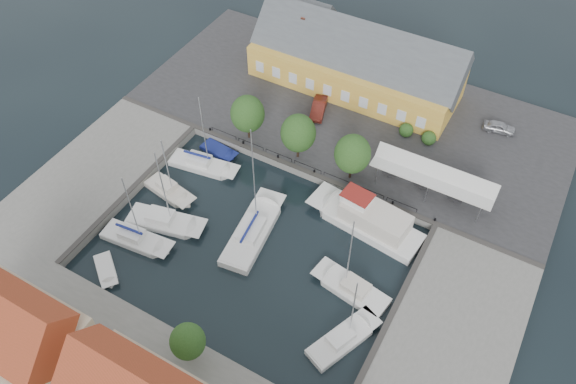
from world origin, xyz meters
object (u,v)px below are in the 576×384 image
object	(u,v)px
warehouse	(352,62)
center_sailboat	(253,232)
tent_canopy	(434,175)
trawler	(369,221)
car_silver	(499,127)
launch_sw	(106,271)
car_red	(319,108)
west_boat_c	(165,222)
west_boat_b	(169,191)
west_boat_a	(203,165)
launch_nw	(219,151)
west_boat_d	(136,240)
east_boat_b	(352,290)
east_boat_c	(342,340)

from	to	relation	value
warehouse	center_sailboat	distance (m)	28.86
tent_canopy	trawler	bearing A→B (deg)	-120.13
car_silver	launch_sw	size ratio (longest dim) A/B	0.87
car_silver	launch_sw	distance (m)	50.28
warehouse	center_sailboat	size ratio (longest dim) A/B	1.88
car_red	west_boat_c	world-z (taller)	west_boat_c
tent_canopy	west_boat_b	distance (m)	30.49
trawler	west_boat_c	world-z (taller)	west_boat_c
warehouse	west_boat_a	bearing A→B (deg)	-111.94
launch_nw	west_boat_c	bearing A→B (deg)	-84.63
west_boat_d	west_boat_b	bearing A→B (deg)	98.62
west_boat_b	west_boat_c	size ratio (longest dim) A/B	0.78
west_boat_b	launch_nw	size ratio (longest dim) A/B	1.86
tent_canopy	west_boat_a	xyz separation A→B (m)	(-25.77, -8.91, -3.41)
tent_canopy	launch_sw	size ratio (longest dim) A/B	3.00
car_red	center_sailboat	xyz separation A→B (m)	(2.58, -20.69, -1.43)
car_red	launch_sw	distance (m)	33.43
car_silver	launch_nw	bearing A→B (deg)	113.55
east_boat_b	launch_sw	size ratio (longest dim) A/B	2.45
tent_canopy	west_boat_a	world-z (taller)	west_boat_a
tent_canopy	launch_sw	distance (m)	37.04
west_boat_a	west_boat_d	distance (m)	12.83
east_boat_b	west_boat_d	xyz separation A→B (m)	(-23.22, -5.85, 0.01)
car_silver	car_red	size ratio (longest dim) A/B	0.84
east_boat_c	car_red	bearing A→B (deg)	121.42
trawler	east_boat_c	world-z (taller)	east_boat_c
east_boat_c	east_boat_b	bearing A→B (deg)	105.66
car_silver	launch_sw	xyz separation A→B (m)	(-29.90, -40.39, -1.60)
west_boat_b	launch_sw	distance (m)	12.06
tent_canopy	east_boat_c	bearing A→B (deg)	-92.21
west_boat_b	launch_nw	bearing A→B (deg)	82.33
tent_canopy	trawler	world-z (taller)	trawler
west_boat_c	launch_nw	xyz separation A→B (m)	(-1.17, 12.48, -0.17)
west_boat_b	trawler	bearing A→B (deg)	17.02
trawler	east_boat_b	xyz separation A→B (m)	(1.97, -8.44, -0.76)
center_sailboat	east_boat_b	size ratio (longest dim) A/B	1.33
west_boat_b	car_silver	bearing A→B (deg)	42.64
west_boat_d	launch_sw	xyz separation A→B (m)	(-0.22, -4.59, -0.18)
east_boat_b	launch_nw	size ratio (longest dim) A/B	2.24
east_boat_b	west_boat_b	distance (m)	24.40
car_red	west_boat_d	distance (m)	28.94
east_boat_c	west_boat_c	xyz separation A→B (m)	(-23.56, 3.13, 0.00)
car_silver	launch_nw	xyz separation A→B (m)	(-29.66, -19.82, -1.60)
warehouse	west_boat_c	distance (m)	33.29
tent_canopy	west_boat_c	world-z (taller)	west_boat_c
car_red	west_boat_d	bearing A→B (deg)	-123.07
center_sailboat	launch_nw	distance (m)	13.83
warehouse	launch_nw	xyz separation A→B (m)	(-8.96, -19.61, -4.34)
west_boat_a	west_boat_d	bearing A→B (deg)	-89.16
tent_canopy	launch_sw	bearing A→B (deg)	-134.42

